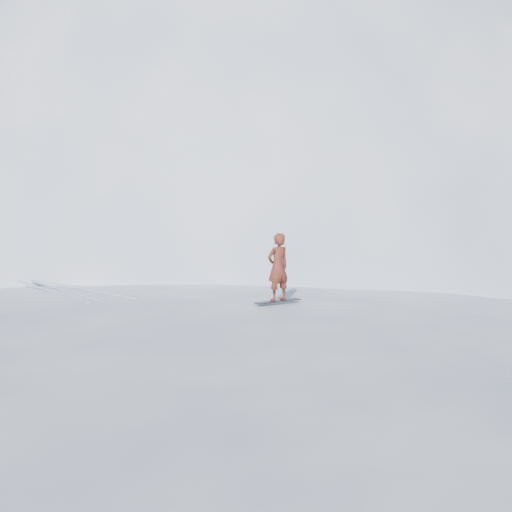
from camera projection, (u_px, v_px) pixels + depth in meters
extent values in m
plane|color=white|center=(161.00, 427.00, 10.76)|extent=(400.00, 400.00, 0.00)
ellipsoid|color=white|center=(151.00, 382.00, 13.80)|extent=(36.00, 28.00, 4.80)
ellipsoid|color=white|center=(275.00, 269.00, 44.53)|extent=(60.00, 56.00, 56.00)
ellipsoid|color=white|center=(181.00, 287.00, 32.88)|extent=(28.00, 24.00, 18.00)
ellipsoid|color=white|center=(425.00, 422.00, 11.07)|extent=(5.00, 4.50, 0.70)
ellipsoid|color=white|center=(15.00, 373.00, 14.61)|extent=(7.00, 6.30, 1.00)
ellipsoid|color=white|center=(298.00, 344.00, 17.97)|extent=(4.00, 3.60, 0.60)
cube|color=black|center=(278.00, 301.00, 12.69)|extent=(1.34, 0.27, 0.02)
imported|color=maroon|center=(278.00, 267.00, 12.63)|extent=(0.63, 0.42, 1.71)
cube|color=silver|center=(49.00, 290.00, 14.64)|extent=(0.80, 5.96, 0.04)
cube|color=silver|center=(62.00, 289.00, 14.84)|extent=(0.84, 5.96, 0.04)
cube|color=silver|center=(79.00, 288.00, 15.12)|extent=(1.62, 5.81, 0.04)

